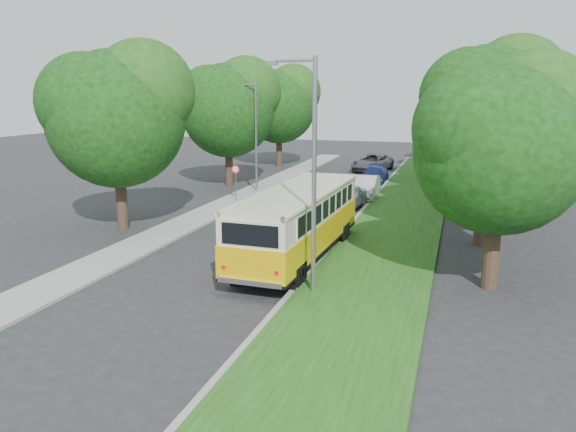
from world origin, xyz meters
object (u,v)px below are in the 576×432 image
(car_silver, at_px, (345,197))
(car_white, at_px, (365,187))
(lamppost_far, at_px, (255,133))
(car_grey, at_px, (372,162))
(car_blue, at_px, (374,175))
(lamppost_near, at_px, (311,169))
(vintage_bus, at_px, (298,224))

(car_silver, height_order, car_white, car_silver)
(lamppost_far, height_order, car_grey, lamppost_far)
(car_silver, height_order, car_blue, car_silver)
(lamppost_near, xyz_separation_m, vintage_bus, (-1.57, 3.87, -2.85))
(lamppost_far, bearing_deg, car_silver, -28.85)
(car_blue, bearing_deg, vintage_bus, -90.01)
(vintage_bus, bearing_deg, car_silver, 93.24)
(car_blue, distance_m, car_grey, 7.01)
(vintage_bus, relative_size, car_silver, 2.38)
(car_silver, relative_size, car_blue, 0.97)
(lamppost_near, bearing_deg, car_silver, 96.80)
(car_blue, bearing_deg, car_white, -86.94)
(lamppost_far, distance_m, car_white, 8.41)
(lamppost_far, xyz_separation_m, car_white, (7.70, 0.02, -3.39))
(lamppost_far, distance_m, car_silver, 8.86)
(car_white, bearing_deg, car_grey, 95.32)
(lamppost_far, bearing_deg, car_blue, 41.13)
(lamppost_far, relative_size, car_grey, 1.39)
(lamppost_far, bearing_deg, car_grey, 65.26)
(car_blue, height_order, car_grey, car_grey)
(car_grey, bearing_deg, lamppost_far, -103.28)
(vintage_bus, bearing_deg, car_grey, 94.80)
(vintage_bus, distance_m, car_grey, 28.00)
(vintage_bus, height_order, car_silver, vintage_bus)
(lamppost_far, xyz_separation_m, car_blue, (7.37, 6.43, -3.47))
(vintage_bus, bearing_deg, car_blue, 92.28)
(car_white, xyz_separation_m, car_blue, (-0.33, 6.41, -0.09))
(lamppost_far, relative_size, car_silver, 1.75)
(car_silver, bearing_deg, vintage_bus, -81.22)
(vintage_bus, bearing_deg, lamppost_far, 118.99)
(lamppost_near, height_order, car_grey, lamppost_near)
(lamppost_near, xyz_separation_m, car_grey, (-2.76, 31.84, -3.62))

